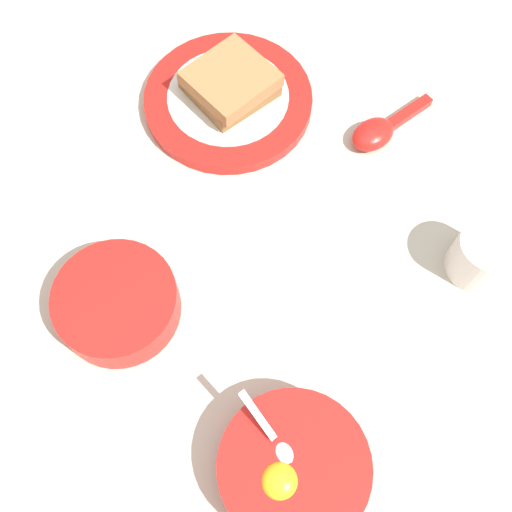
% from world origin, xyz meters
% --- Properties ---
extents(ground_plane, '(3.00, 3.00, 0.00)m').
position_xyz_m(ground_plane, '(0.00, 0.00, 0.00)').
color(ground_plane, beige).
extents(egg_bowl, '(0.15, 0.15, 0.07)m').
position_xyz_m(egg_bowl, '(-0.18, 0.15, 0.02)').
color(egg_bowl, red).
rests_on(egg_bowl, ground_plane).
extents(toast_plate, '(0.22, 0.22, 0.02)m').
position_xyz_m(toast_plate, '(0.24, -0.01, 0.01)').
color(toast_plate, red).
rests_on(toast_plate, ground_plane).
extents(toast_sandwich, '(0.11, 0.11, 0.04)m').
position_xyz_m(toast_sandwich, '(0.25, -0.02, 0.04)').
color(toast_sandwich, brown).
rests_on(toast_sandwich, toast_plate).
extents(soup_spoon, '(0.05, 0.13, 0.03)m').
position_xyz_m(soup_spoon, '(0.11, -0.15, 0.01)').
color(soup_spoon, red).
rests_on(soup_spoon, ground_plane).
extents(congee_bowl, '(0.13, 0.13, 0.04)m').
position_xyz_m(congee_bowl, '(0.06, 0.23, 0.02)').
color(congee_bowl, red).
rests_on(congee_bowl, ground_plane).
extents(drinking_cup, '(0.07, 0.07, 0.06)m').
position_xyz_m(drinking_cup, '(-0.10, -0.14, 0.03)').
color(drinking_cup, silver).
rests_on(drinking_cup, ground_plane).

